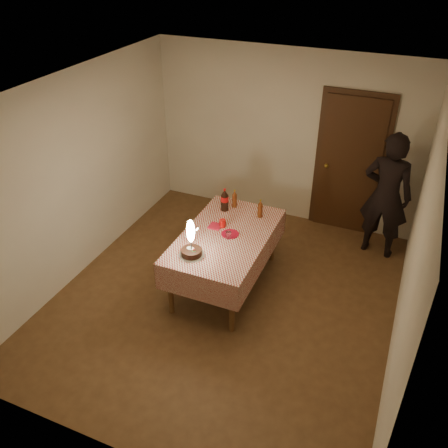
{
  "coord_description": "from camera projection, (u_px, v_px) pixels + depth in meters",
  "views": [
    {
      "loc": [
        1.75,
        -4.18,
        3.97
      ],
      "look_at": [
        -0.1,
        0.21,
        0.95
      ],
      "focal_mm": 38.0,
      "sensor_mm": 36.0,
      "label": 1
    }
  ],
  "objects": [
    {
      "name": "room_shell",
      "position": [
        231.0,
        178.0,
        5.11
      ],
      "size": [
        4.04,
        4.54,
        2.62
      ],
      "color": "silver",
      "rests_on": "ground"
    },
    {
      "name": "photographer",
      "position": [
        386.0,
        196.0,
        6.33
      ],
      "size": [
        0.7,
        0.51,
        1.8
      ],
      "color": "black",
      "rests_on": "ground"
    },
    {
      "name": "clear_cup",
      "position": [
        228.0,
        235.0,
        5.68
      ],
      "size": [
        0.07,
        0.07,
        0.09
      ],
      "primitive_type": "cylinder",
      "color": "white",
      "rests_on": "dining_table"
    },
    {
      "name": "napkin_stack",
      "position": [
        215.0,
        226.0,
        5.92
      ],
      "size": [
        0.15,
        0.15,
        0.02
      ],
      "primitive_type": "cube",
      "color": "red",
      "rests_on": "dining_table"
    },
    {
      "name": "ground",
      "position": [
        225.0,
        298.0,
        5.95
      ],
      "size": [
        4.0,
        4.5,
        0.01
      ],
      "primitive_type": "cube",
      "color": "brown",
      "rests_on": "ground"
    },
    {
      "name": "birthday_cake",
      "position": [
        191.0,
        245.0,
        5.35
      ],
      "size": [
        0.29,
        0.29,
        0.47
      ],
      "color": "white",
      "rests_on": "dining_table"
    },
    {
      "name": "dining_table",
      "position": [
        226.0,
        242.0,
        5.83
      ],
      "size": [
        1.02,
        1.72,
        0.77
      ],
      "color": "brown",
      "rests_on": "ground"
    },
    {
      "name": "red_plate",
      "position": [
        230.0,
        234.0,
        5.78
      ],
      "size": [
        0.22,
        0.22,
        0.01
      ],
      "primitive_type": "cylinder",
      "color": "#AE0C26",
      "rests_on": "dining_table"
    },
    {
      "name": "red_cup",
      "position": [
        223.0,
        223.0,
        5.9
      ],
      "size": [
        0.08,
        0.08,
        0.1
      ],
      "primitive_type": "cylinder",
      "color": "red",
      "rests_on": "dining_table"
    },
    {
      "name": "amber_bottle_right",
      "position": [
        260.0,
        209.0,
        6.06
      ],
      "size": [
        0.06,
        0.06,
        0.25
      ],
      "color": "#5F2A10",
      "rests_on": "dining_table"
    },
    {
      "name": "amber_bottle_left",
      "position": [
        234.0,
        199.0,
        6.28
      ],
      "size": [
        0.06,
        0.06,
        0.25
      ],
      "color": "#5F2A10",
      "rests_on": "dining_table"
    },
    {
      "name": "cola_bottle",
      "position": [
        225.0,
        200.0,
        6.19
      ],
      "size": [
        0.1,
        0.1,
        0.32
      ],
      "color": "black",
      "rests_on": "dining_table"
    }
  ]
}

